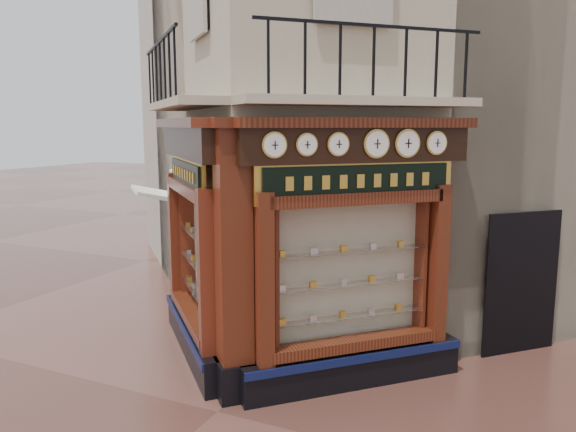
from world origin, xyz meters
The scene contains 17 objects.
ground centered at (0.00, 0.00, 0.00)m, with size 80.00×80.00×0.00m, color #502D25.
main_building centered at (0.00, 6.16, 6.00)m, with size 8.00×8.00×12.00m, color #B9AB91.
neighbour_left centered at (-2.47, 8.63, 5.50)m, with size 8.00×8.00×11.00m, color #BAB1A2.
neighbour_right centered at (2.47, 8.63, 5.50)m, with size 8.00×8.00×11.00m, color #BAB1A2.
shopfront_left centered at (-1.41, 1.57, 1.98)m, with size 2.86×2.86×3.98m.
shopfront_right centered at (1.41, 1.57, 1.98)m, with size 2.86×2.86×3.98m.
corner_pilaster centered at (0.00, 0.50, 1.95)m, with size 0.85×0.85×3.98m.
balcony centered at (0.00, 1.49, 4.22)m, with size 5.94×2.97×1.03m.
clock_a centered at (0.63, 0.52, 3.62)m, with size 0.28×0.28×0.35m.
clock_b centered at (0.95, 0.84, 3.62)m, with size 0.25×0.25×0.31m.
clock_c centered at (1.27, 1.17, 3.62)m, with size 0.27×0.27×0.33m.
clock_d centered at (1.69, 1.58, 3.62)m, with size 0.32×0.32×0.40m.
clock_e centered at (2.04, 1.94, 3.62)m, with size 0.32×0.32×0.41m.
clock_f centered at (2.38, 2.28, 3.62)m, with size 0.28×0.28×0.35m.
awning centered at (-3.53, 3.32, 0.00)m, with size 1.50×0.90×0.08m, color white, non-canonical shape.
signboard_left centered at (-1.46, 1.51, 3.10)m, with size 1.90×1.90×0.51m.
signboard_right centered at (1.46, 1.51, 3.10)m, with size 2.22×2.22×0.59m.
Camera 1 is at (3.89, -6.07, 3.87)m, focal length 35.00 mm.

